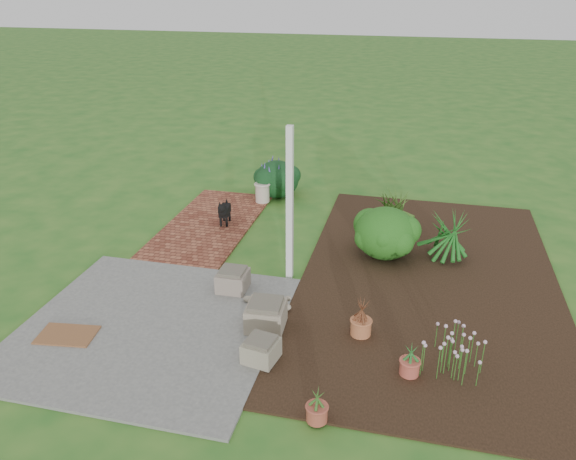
% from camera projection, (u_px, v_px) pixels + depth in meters
% --- Properties ---
extents(ground, '(80.00, 80.00, 0.00)m').
position_uv_depth(ground, '(270.00, 278.00, 9.08)').
color(ground, '#24611E').
rests_on(ground, ground).
extents(concrete_patio, '(3.50, 3.50, 0.04)m').
position_uv_depth(concrete_patio, '(150.00, 327.00, 7.79)').
color(concrete_patio, '#5F5F5C').
rests_on(concrete_patio, ground).
extents(brick_path, '(1.60, 3.50, 0.04)m').
position_uv_depth(brick_path, '(210.00, 224.00, 10.98)').
color(brick_path, brown).
rests_on(brick_path, ground).
extents(garden_bed, '(4.00, 7.00, 0.03)m').
position_uv_depth(garden_bed, '(429.00, 280.00, 8.98)').
color(garden_bed, black).
rests_on(garden_bed, ground).
extents(veranda_post, '(0.10, 0.10, 2.50)m').
position_uv_depth(veranda_post, '(290.00, 206.00, 8.59)').
color(veranda_post, white).
rests_on(veranda_post, ground).
extents(stone_trough_near, '(0.47, 0.47, 0.27)m').
position_uv_depth(stone_trough_near, '(261.00, 351.00, 7.05)').
color(stone_trough_near, '#736E57').
rests_on(stone_trough_near, concrete_patio).
extents(stone_trough_mid, '(0.54, 0.54, 0.34)m').
position_uv_depth(stone_trough_mid, '(266.00, 316.00, 7.69)').
color(stone_trough_mid, gray).
rests_on(stone_trough_mid, concrete_patio).
extents(stone_trough_far, '(0.45, 0.45, 0.30)m').
position_uv_depth(stone_trough_far, '(233.00, 281.00, 8.63)').
color(stone_trough_far, '#7A6B5D').
rests_on(stone_trough_far, concrete_patio).
extents(coir_doormat, '(0.82, 0.58, 0.02)m').
position_uv_depth(coir_doormat, '(67.00, 335.00, 7.57)').
color(coir_doormat, brown).
rests_on(coir_doormat, concrete_patio).
extents(black_dog, '(0.22, 0.57, 0.49)m').
position_uv_depth(black_dog, '(224.00, 211.00, 10.81)').
color(black_dog, black).
rests_on(black_dog, brick_path).
extents(cream_ceramic_urn, '(0.30, 0.30, 0.40)m').
position_uv_depth(cream_ceramic_urn, '(262.00, 193.00, 11.96)').
color(cream_ceramic_urn, beige).
rests_on(cream_ceramic_urn, brick_path).
extents(evergreen_shrub, '(1.17, 1.17, 0.89)m').
position_uv_depth(evergreen_shrub, '(386.00, 232.00, 9.57)').
color(evergreen_shrub, '#0E420E').
rests_on(evergreen_shrub, garden_bed).
extents(agapanthus_clump_back, '(1.30, 1.30, 0.95)m').
position_uv_depth(agapanthus_clump_back, '(448.00, 231.00, 9.53)').
color(agapanthus_clump_back, '#0D3B14').
rests_on(agapanthus_clump_back, garden_bed).
extents(agapanthus_clump_front, '(1.33, 1.33, 0.92)m').
position_uv_depth(agapanthus_clump_front, '(394.00, 206.00, 10.59)').
color(agapanthus_clump_front, '#1E4212').
rests_on(agapanthus_clump_front, garden_bed).
extents(pink_flower_patch, '(1.14, 1.14, 0.55)m').
position_uv_depth(pink_flower_patch, '(450.00, 346.00, 6.91)').
color(pink_flower_patch, '#113D0F').
rests_on(pink_flower_patch, garden_bed).
extents(terracotta_pot_bronze, '(0.35, 0.35, 0.23)m').
position_uv_depth(terracotta_pot_bronze, '(361.00, 327.00, 7.57)').
color(terracotta_pot_bronze, '#B1653C').
rests_on(terracotta_pot_bronze, garden_bed).
extents(terracotta_pot_small_left, '(0.26, 0.26, 0.20)m').
position_uv_depth(terracotta_pot_small_left, '(410.00, 367.00, 6.82)').
color(terracotta_pot_small_left, '#B24D3C').
rests_on(terracotta_pot_small_left, garden_bed).
extents(terracotta_pot_small_right, '(0.30, 0.30, 0.20)m').
position_uv_depth(terracotta_pot_small_right, '(317.00, 413.00, 6.11)').
color(terracotta_pot_small_right, '#9C4635').
rests_on(terracotta_pot_small_right, garden_bed).
extents(purple_flowering_bush, '(1.03, 1.03, 0.82)m').
position_uv_depth(purple_flowering_bush, '(277.00, 178.00, 12.29)').
color(purple_flowering_bush, black).
rests_on(purple_flowering_bush, ground).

